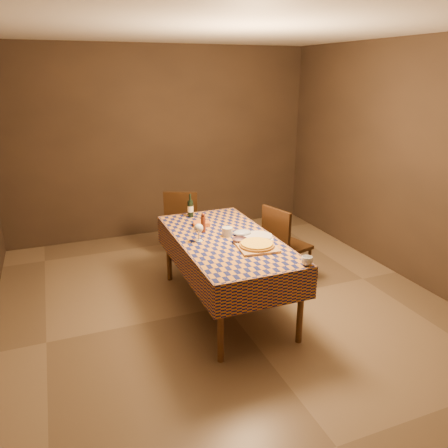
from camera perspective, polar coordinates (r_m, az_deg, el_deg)
The scene contains 16 objects.
room at distance 4.15m, azimuth 0.26°, elevation 5.67°, with size 5.00×5.10×2.70m.
dining_table at distance 4.35m, azimuth 0.24°, elevation -2.77°, with size 0.94×1.84×0.77m.
cutting_board at distance 4.08m, azimuth 4.29°, elevation -3.02°, with size 0.35×0.35×0.02m, color #AE8251.
pizza at distance 4.07m, azimuth 4.30°, elevation -2.67°, with size 0.41×0.41×0.03m.
pepper_mill at distance 4.45m, azimuth -2.73°, elevation 0.11°, with size 0.05×0.05×0.21m.
bowl at distance 4.20m, azimuth 2.07°, elevation -2.16°, with size 0.14×0.14×0.04m, color #654955.
wine_glass at distance 4.21m, azimuth -3.33°, elevation -0.63°, with size 0.10×0.10×0.18m.
wine_bottle at distance 4.94m, azimuth -4.41°, elevation 2.05°, with size 0.08×0.08×0.26m.
deli_tub at distance 4.36m, azimuth 0.44°, elevation -1.02°, with size 0.11×0.11×0.09m, color silver.
takeout_container at distance 4.67m, azimuth -2.95°, elevation 0.05°, with size 0.17×0.12×0.04m, color #BA5818.
white_plate at distance 4.36m, azimuth 4.44°, elevation -1.59°, with size 0.29×0.29×0.02m, color silver.
tumbler at distance 3.78m, azimuth 10.78°, elevation -4.75°, with size 0.10×0.10×0.08m, color silver.
flour_patch at distance 4.36m, azimuth 4.67°, elevation -1.68°, with size 0.25×0.20×0.00m, color silver.
flour_bag at distance 4.39m, azimuth 2.40°, elevation -1.14°, with size 0.18×0.14×0.05m, color #98ABC3.
chair_far at distance 5.63m, azimuth -5.45°, elevation 0.49°, with size 0.56×0.56×0.93m.
chair_right at distance 4.94m, azimuth 7.66°, elevation -2.32°, with size 0.53×0.52×0.93m.
Camera 1 is at (-1.51, -3.74, 2.32)m, focal length 35.00 mm.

